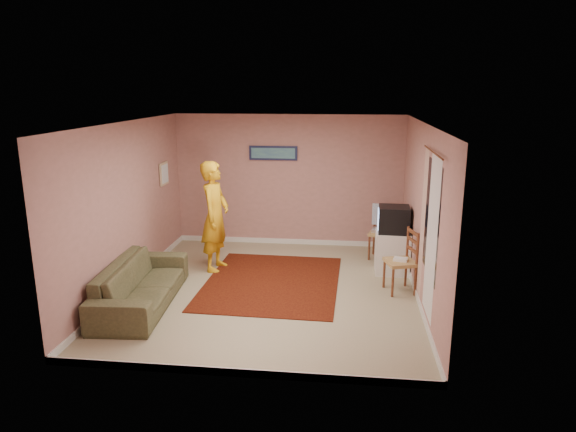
# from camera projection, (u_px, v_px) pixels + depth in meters

# --- Properties ---
(ground) EXTENTS (5.00, 5.00, 0.00)m
(ground) POSITION_uv_depth(u_px,v_px,m) (271.00, 290.00, 8.07)
(ground) COLOR tan
(ground) RESTS_ON ground
(wall_back) EXTENTS (4.50, 0.02, 2.60)m
(wall_back) POSITION_uv_depth(u_px,v_px,m) (289.00, 181.00, 10.16)
(wall_back) COLOR tan
(wall_back) RESTS_ON ground
(wall_front) EXTENTS (4.50, 0.02, 2.60)m
(wall_front) POSITION_uv_depth(u_px,v_px,m) (235.00, 266.00, 5.34)
(wall_front) COLOR tan
(wall_front) RESTS_ON ground
(wall_left) EXTENTS (0.02, 5.00, 2.60)m
(wall_left) POSITION_uv_depth(u_px,v_px,m) (127.00, 206.00, 8.00)
(wall_left) COLOR tan
(wall_left) RESTS_ON ground
(wall_right) EXTENTS (0.02, 5.00, 2.60)m
(wall_right) POSITION_uv_depth(u_px,v_px,m) (422.00, 214.00, 7.50)
(wall_right) COLOR tan
(wall_right) RESTS_ON ground
(ceiling) EXTENTS (4.50, 5.00, 0.02)m
(ceiling) POSITION_uv_depth(u_px,v_px,m) (269.00, 123.00, 7.43)
(ceiling) COLOR silver
(ceiling) RESTS_ON wall_back
(baseboard_back) EXTENTS (4.50, 0.02, 0.10)m
(baseboard_back) POSITION_uv_depth(u_px,v_px,m) (289.00, 241.00, 10.45)
(baseboard_back) COLOR silver
(baseboard_back) RESTS_ON ground
(baseboard_front) EXTENTS (4.50, 0.02, 0.10)m
(baseboard_front) POSITION_uv_depth(u_px,v_px,m) (238.00, 372.00, 5.66)
(baseboard_front) COLOR silver
(baseboard_front) RESTS_ON ground
(baseboard_left) EXTENTS (0.02, 5.00, 0.10)m
(baseboard_left) POSITION_uv_depth(u_px,v_px,m) (134.00, 281.00, 8.30)
(baseboard_left) COLOR silver
(baseboard_left) RESTS_ON ground
(baseboard_right) EXTENTS (0.02, 5.00, 0.10)m
(baseboard_right) POSITION_uv_depth(u_px,v_px,m) (416.00, 294.00, 7.81)
(baseboard_right) COLOR silver
(baseboard_right) RESTS_ON ground
(window) EXTENTS (0.01, 1.10, 1.50)m
(window) POSITION_uv_depth(u_px,v_px,m) (432.00, 220.00, 6.60)
(window) COLOR black
(window) RESTS_ON wall_right
(curtain_sheer) EXTENTS (0.01, 0.75, 2.10)m
(curtain_sheer) POSITION_uv_depth(u_px,v_px,m) (432.00, 238.00, 6.50)
(curtain_sheer) COLOR white
(curtain_sheer) RESTS_ON wall_right
(curtain_floral) EXTENTS (0.01, 0.35, 2.10)m
(curtain_floral) POSITION_uv_depth(u_px,v_px,m) (423.00, 224.00, 7.18)
(curtain_floral) COLOR beige
(curtain_floral) RESTS_ON wall_right
(curtain_rod) EXTENTS (0.02, 1.40, 0.02)m
(curtain_rod) POSITION_uv_depth(u_px,v_px,m) (433.00, 152.00, 6.39)
(curtain_rod) COLOR brown
(curtain_rod) RESTS_ON wall_right
(picture_back) EXTENTS (0.95, 0.04, 0.28)m
(picture_back) POSITION_uv_depth(u_px,v_px,m) (273.00, 153.00, 10.02)
(picture_back) COLOR #161A3C
(picture_back) RESTS_ON wall_back
(picture_left) EXTENTS (0.04, 0.38, 0.42)m
(picture_left) POSITION_uv_depth(u_px,v_px,m) (164.00, 174.00, 9.47)
(picture_left) COLOR #C7AF89
(picture_left) RESTS_ON wall_left
(area_rug) EXTENTS (2.20, 2.72, 0.01)m
(area_rug) POSITION_uv_depth(u_px,v_px,m) (272.00, 282.00, 8.39)
(area_rug) COLOR black
(area_rug) RESTS_ON ground
(tv_cabinet) EXTENTS (0.57, 0.52, 0.72)m
(tv_cabinet) POSITION_uv_depth(u_px,v_px,m) (392.00, 252.00, 8.77)
(tv_cabinet) COLOR white
(tv_cabinet) RESTS_ON ground
(crt_tv) EXTENTS (0.54, 0.48, 0.44)m
(crt_tv) POSITION_uv_depth(u_px,v_px,m) (394.00, 219.00, 8.63)
(crt_tv) COLOR black
(crt_tv) RESTS_ON tv_cabinet
(chair_a) EXTENTS (0.55, 0.53, 0.54)m
(chair_a) POSITION_uv_depth(u_px,v_px,m) (383.00, 227.00, 9.43)
(chair_a) COLOR tan
(chair_a) RESTS_ON ground
(dvd_player) EXTENTS (0.41, 0.34, 0.06)m
(dvd_player) POSITION_uv_depth(u_px,v_px,m) (382.00, 230.00, 9.45)
(dvd_player) COLOR silver
(dvd_player) RESTS_ON chair_a
(blue_throw) EXTENTS (0.38, 0.05, 0.40)m
(blue_throw) POSITION_uv_depth(u_px,v_px,m) (382.00, 214.00, 9.56)
(blue_throw) COLOR #83A7D7
(blue_throw) RESTS_ON chair_a
(chair_b) EXTENTS (0.53, 0.55, 0.54)m
(chair_b) POSITION_uv_depth(u_px,v_px,m) (401.00, 255.00, 7.88)
(chair_b) COLOR tan
(chair_b) RESTS_ON ground
(game_console) EXTENTS (0.24, 0.19, 0.04)m
(game_console) POSITION_uv_depth(u_px,v_px,m) (400.00, 259.00, 7.90)
(game_console) COLOR white
(game_console) RESTS_ON chair_b
(sofa) EXTENTS (1.03, 2.27, 0.65)m
(sofa) POSITION_uv_depth(u_px,v_px,m) (141.00, 284.00, 7.48)
(sofa) COLOR brown
(sofa) RESTS_ON ground
(person) EXTENTS (0.54, 0.74, 1.90)m
(person) POSITION_uv_depth(u_px,v_px,m) (215.00, 216.00, 8.80)
(person) COLOR gold
(person) RESTS_ON ground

